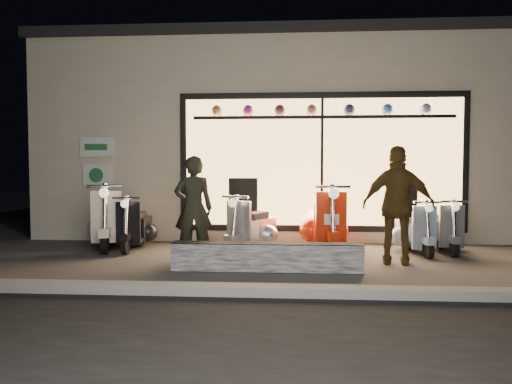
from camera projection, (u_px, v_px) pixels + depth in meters
The scene contains 12 objects.
ground at pixel (276, 262), 7.66m from camera, with size 40.00×40.00×0.00m, color #383533.
kerb at pixel (271, 291), 5.67m from camera, with size 40.00×0.25×0.12m, color slate.
shop_building at pixel (283, 141), 12.52m from camera, with size 10.20×6.23×4.20m.
graffiti_barrier at pixel (267, 257), 7.01m from camera, with size 2.68×0.28×0.40m, color black.
scooter_silver at pixel (254, 229), 8.59m from camera, with size 0.80×1.31×0.96m.
scooter_red at pixel (325, 225), 8.74m from camera, with size 0.58×1.57×1.12m.
scooter_black at pixel (136, 228), 8.97m from camera, with size 0.44×1.28×0.92m.
scooter_cream at pixel (110, 222), 9.12m from camera, with size 0.75×1.57×1.12m.
scooter_blue at pixel (413, 232), 8.57m from camera, with size 0.50×1.24×0.88m.
scooter_grey at pixel (444, 231), 8.70m from camera, with size 0.42×1.23×0.88m.
man at pixel (193, 208), 7.79m from camera, with size 0.60×0.39×1.64m, color black.
woman at pixel (398, 205), 7.46m from camera, with size 1.05×0.44×1.78m, color #553E1A.
Camera 1 is at (0.23, -7.60, 1.48)m, focal length 35.00 mm.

